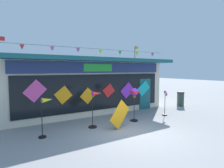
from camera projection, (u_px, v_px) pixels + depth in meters
name	position (u px, v px, depth m)	size (l,w,h in m)	color
ground_plane	(134.00, 134.00, 7.70)	(80.00, 80.00, 0.00)	gray
kite_shop_building	(81.00, 84.00, 12.58)	(10.16, 5.75, 4.46)	beige
wind_spinner_far_left	(46.00, 109.00, 7.28)	(0.60, 0.28, 1.54)	black
wind_spinner_left	(95.00, 104.00, 8.55)	(0.66, 0.38, 1.63)	black
wind_spinner_center_left	(134.00, 95.00, 9.53)	(0.39, 0.39, 1.69)	black
wind_spinner_center_right	(165.00, 101.00, 10.77)	(0.31, 0.28, 1.43)	black
trash_bin	(181.00, 99.00, 13.56)	(0.52, 0.52, 1.03)	#2D4238
display_kite_on_ground	(120.00, 114.00, 8.44)	(0.63, 0.03, 1.15)	orange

